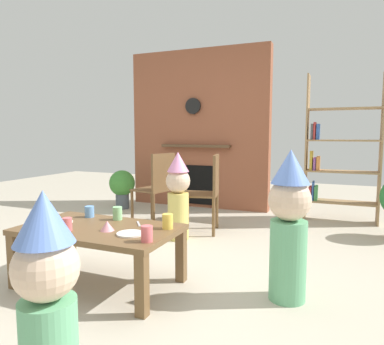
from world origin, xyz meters
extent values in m
plane|color=#BCB29E|center=(0.00, 0.00, 0.00)|extent=(12.00, 12.00, 0.00)
cube|color=#935138|center=(-0.66, 2.60, 1.20)|extent=(2.20, 0.18, 2.40)
cube|color=black|center=(-0.66, 2.50, 0.35)|extent=(0.70, 0.02, 0.60)
cube|color=brown|center=(-0.66, 2.46, 0.95)|extent=(1.10, 0.10, 0.04)
cylinder|color=black|center=(-0.70, 2.48, 1.55)|extent=(0.24, 0.04, 0.24)
cube|color=#9E7A51|center=(0.96, 2.40, 0.95)|extent=(0.02, 0.28, 1.90)
cube|color=#9E7A51|center=(1.84, 2.40, 0.95)|extent=(0.02, 0.28, 1.90)
cube|color=#9E7A51|center=(1.40, 2.40, 0.25)|extent=(0.86, 0.28, 0.02)
cube|color=#9E7A51|center=(1.40, 2.40, 0.65)|extent=(0.86, 0.28, 0.02)
cube|color=#9E7A51|center=(1.40, 2.40, 1.05)|extent=(0.86, 0.28, 0.02)
cube|color=#9E7A51|center=(1.40, 2.40, 1.45)|extent=(0.86, 0.28, 0.02)
cube|color=#B23333|center=(1.03, 2.40, 0.35)|extent=(0.03, 0.20, 0.18)
cube|color=#3359A5|center=(1.07, 2.40, 0.38)|extent=(0.02, 0.20, 0.24)
cube|color=#3F8C4C|center=(1.10, 2.40, 0.35)|extent=(0.04, 0.20, 0.19)
cube|color=gold|center=(1.03, 2.40, 0.78)|extent=(0.03, 0.20, 0.25)
cube|color=#8C4C99|center=(1.07, 2.40, 0.74)|extent=(0.03, 0.20, 0.16)
cube|color=#D87F3F|center=(1.12, 2.40, 0.75)|extent=(0.04, 0.20, 0.18)
cube|color=#4C4C51|center=(1.03, 2.40, 1.16)|extent=(0.03, 0.20, 0.20)
cube|color=#B23333|center=(1.06, 2.40, 1.17)|extent=(0.03, 0.20, 0.23)
cube|color=#3359A5|center=(1.10, 2.40, 1.16)|extent=(0.04, 0.20, 0.20)
cube|color=brown|center=(-0.25, -0.44, 0.43)|extent=(1.17, 0.68, 0.04)
cube|color=brown|center=(-0.80, -0.74, 0.20)|extent=(0.07, 0.07, 0.41)
cube|color=brown|center=(0.29, -0.74, 0.20)|extent=(0.07, 0.07, 0.41)
cube|color=brown|center=(-0.80, -0.15, 0.20)|extent=(0.07, 0.07, 0.41)
cube|color=brown|center=(0.29, -0.15, 0.20)|extent=(0.07, 0.07, 0.41)
cylinder|color=#669EE0|center=(-0.52, -0.21, 0.49)|extent=(0.08, 0.08, 0.09)
cylinder|color=#E5666B|center=(0.26, -0.62, 0.50)|extent=(0.08, 0.08, 0.10)
cylinder|color=#F2CC4C|center=(0.24, -0.29, 0.50)|extent=(0.08, 0.08, 0.11)
cylinder|color=#E5666B|center=(-0.39, -0.62, 0.49)|extent=(0.07, 0.07, 0.10)
cylinder|color=#8CD18C|center=(-0.25, -0.20, 0.50)|extent=(0.08, 0.08, 0.11)
cylinder|color=white|center=(-0.60, -0.45, 0.45)|extent=(0.16, 0.16, 0.01)
cylinder|color=white|center=(0.07, -0.52, 0.45)|extent=(0.19, 0.19, 0.01)
cone|color=pink|center=(-0.13, -0.50, 0.48)|extent=(0.10, 0.10, 0.07)
cube|color=silver|center=(-0.02, -0.26, 0.45)|extent=(0.10, 0.13, 0.01)
sphere|color=beige|center=(0.37, -1.57, 0.63)|extent=(0.26, 0.26, 0.26)
cone|color=#668CE5|center=(0.37, -1.57, 0.83)|extent=(0.23, 0.23, 0.21)
cylinder|color=#66B27F|center=(1.09, -0.15, 0.28)|extent=(0.25, 0.25, 0.55)
sphere|color=beige|center=(1.09, -0.15, 0.70)|extent=(0.29, 0.29, 0.29)
cone|color=#668CE5|center=(1.09, -0.15, 0.92)|extent=(0.26, 0.26, 0.23)
cylinder|color=#E0CC66|center=(-0.20, 0.85, 0.25)|extent=(0.23, 0.23, 0.51)
sphere|color=beige|center=(-0.20, 0.85, 0.64)|extent=(0.26, 0.26, 0.26)
cone|color=pink|center=(-0.20, 0.85, 0.84)|extent=(0.24, 0.24, 0.21)
cube|color=brown|center=(-0.77, 1.31, 0.44)|extent=(0.48, 0.48, 0.02)
cube|color=brown|center=(-0.59, 1.27, 0.68)|extent=(0.13, 0.40, 0.45)
cylinder|color=brown|center=(-0.90, 1.53, 0.21)|extent=(0.04, 0.04, 0.43)
cylinder|color=brown|center=(-0.99, 1.18, 0.21)|extent=(0.04, 0.04, 0.43)
cylinder|color=brown|center=(-0.55, 1.44, 0.21)|extent=(0.04, 0.04, 0.43)
cylinder|color=brown|center=(-0.64, 1.09, 0.21)|extent=(0.04, 0.04, 0.43)
cube|color=brown|center=(-0.09, 1.22, 0.44)|extent=(0.48, 0.48, 0.02)
cube|color=brown|center=(0.09, 1.26, 0.68)|extent=(0.12, 0.40, 0.45)
cylinder|color=brown|center=(-0.31, 1.36, 0.21)|extent=(0.04, 0.04, 0.43)
cylinder|color=brown|center=(-0.23, 1.01, 0.21)|extent=(0.04, 0.04, 0.43)
cylinder|color=brown|center=(0.04, 1.44, 0.21)|extent=(0.04, 0.04, 0.43)
cylinder|color=brown|center=(0.12, 1.09, 0.21)|extent=(0.04, 0.04, 0.43)
cylinder|color=#4C5660|center=(-1.66, 1.97, 0.11)|extent=(0.20, 0.20, 0.23)
sphere|color=#3F8935|center=(-1.66, 1.97, 0.39)|extent=(0.39, 0.39, 0.39)
camera|label=1|loc=(1.40, -2.59, 1.14)|focal=33.57mm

